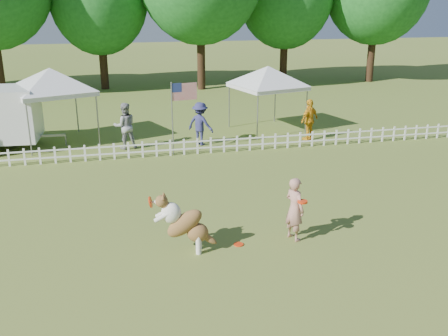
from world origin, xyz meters
name	(u,v)px	position (x,y,z in m)	size (l,w,h in m)	color
ground	(239,238)	(0.00, 0.00, 0.00)	(120.00, 120.00, 0.00)	#4D6C22
picket_fence	(191,147)	(0.00, 7.00, 0.30)	(22.00, 0.08, 0.60)	white
handler	(295,209)	(1.25, -0.31, 0.76)	(0.56, 0.37, 1.53)	tan
dog	(186,223)	(-1.32, -0.36, 0.69)	(1.33, 0.44, 1.37)	brown
frisbee_on_turf	(239,244)	(-0.09, -0.33, 0.01)	(0.23, 0.23, 0.02)	red
canopy_tent_left	(54,107)	(-4.93, 9.80, 1.44)	(2.79, 2.79, 2.88)	silver
canopy_tent_right	(267,99)	(3.82, 9.89, 1.35)	(2.61, 2.61, 2.70)	silver
flag_pole	(172,119)	(-0.62, 7.20, 1.32)	(1.02, 0.11, 2.64)	gray
spectator_a	(125,126)	(-2.28, 8.33, 0.88)	(0.86, 0.67, 1.76)	gray
spectator_b	(200,124)	(0.59, 8.22, 0.84)	(1.08, 0.62, 1.67)	navy
spectator_c	(309,120)	(4.98, 7.94, 0.83)	(0.98, 0.41, 1.67)	orange
tree_center_left	(99,9)	(-3.00, 22.50, 4.90)	(6.00, 6.00, 9.80)	#19571C
tree_right	(286,3)	(9.00, 22.50, 5.20)	(6.20, 6.20, 10.40)	#19571C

